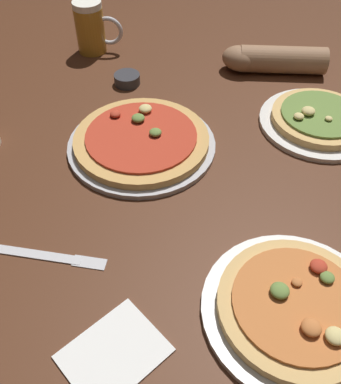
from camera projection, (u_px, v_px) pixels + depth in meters
ground_plane at (170, 204)px, 0.89m from camera, size 2.40×2.40×0.03m
pizza_plate_near at (296, 308)px, 0.69m from camera, size 0.30×0.30×0.05m
pizza_plate_far at (141, 141)px, 0.98m from camera, size 0.33×0.33×0.05m
pizza_plate_side at (319, 120)px, 1.03m from camera, size 0.28×0.28×0.05m
beer_mug_dark at (91, 27)px, 1.25m from camera, size 0.14×0.08×0.15m
ramekin_butter at (127, 79)px, 1.16m from camera, size 0.07×0.07×0.03m
napkin_folded at (114, 353)px, 0.65m from camera, size 0.17×0.18×0.01m
knife_right at (46, 256)px, 0.77m from camera, size 0.23×0.07×0.01m
diner_arm at (270, 59)px, 1.19m from camera, size 0.28×0.15×0.07m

